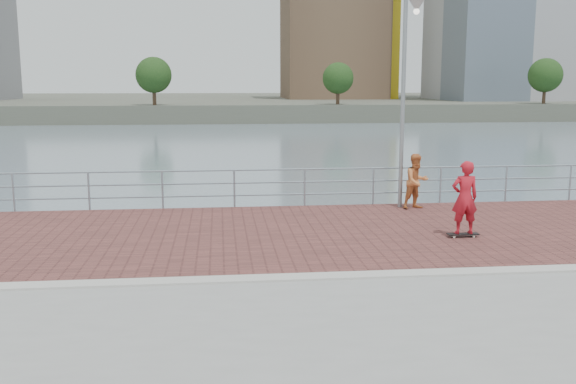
{
  "coord_description": "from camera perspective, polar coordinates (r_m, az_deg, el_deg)",
  "views": [
    {
      "loc": [
        -1.44,
        -11.36,
        3.62
      ],
      "look_at": [
        0.0,
        2.0,
        1.3
      ],
      "focal_mm": 40.0,
      "sensor_mm": 36.0,
      "label": 1
    }
  ],
  "objects": [
    {
      "name": "bystander",
      "position": [
        18.65,
        11.35,
        0.94
      ],
      "size": [
        0.92,
        0.82,
        1.58
      ],
      "primitive_type": "imported",
      "rotation": [
        0.0,
        0.0,
        0.33
      ],
      "color": "#D5793E",
      "rests_on": "brick_lane"
    },
    {
      "name": "guardrail",
      "position": [
        18.65,
        -1.64,
        0.75
      ],
      "size": [
        39.06,
        0.06,
        1.13
      ],
      "color": "#8C9EA8",
      "rests_on": "brick_lane"
    },
    {
      "name": "skateboard",
      "position": [
        15.61,
        15.29,
        -3.64
      ],
      "size": [
        0.74,
        0.2,
        0.09
      ],
      "rotation": [
        0.0,
        0.0,
        -0.01
      ],
      "color": "black",
      "rests_on": "brick_lane"
    },
    {
      "name": "skateboarder",
      "position": [
        15.44,
        15.43,
        -0.48
      ],
      "size": [
        0.63,
        0.42,
        1.72
      ],
      "primitive_type": "imported",
      "rotation": [
        0.0,
        0.0,
        3.13
      ],
      "color": "red",
      "rests_on": "skateboard"
    },
    {
      "name": "far_shore",
      "position": [
        133.94,
        -5.57,
        7.87
      ],
      "size": [
        320.0,
        95.0,
        2.5
      ],
      "primitive_type": "cube",
      "color": "#4C5142",
      "rests_on": "ground"
    },
    {
      "name": "brick_lane",
      "position": [
        15.46,
        -0.64,
        -3.71
      ],
      "size": [
        40.0,
        6.8,
        0.02
      ],
      "primitive_type": "cube",
      "color": "brown",
      "rests_on": "seawall"
    },
    {
      "name": "shoreline_trees",
      "position": [
        88.42,
        -8.35,
        10.1
      ],
      "size": [
        109.52,
        4.83,
        6.44
      ],
      "color": "#473323",
      "rests_on": "far_shore"
    },
    {
      "name": "street_lamp",
      "position": [
        18.19,
        10.69,
        11.8
      ],
      "size": [
        0.44,
        1.29,
        6.07
      ],
      "color": "gray",
      "rests_on": "brick_lane"
    },
    {
      "name": "curb",
      "position": [
        12.0,
        1.03,
        -7.61
      ],
      "size": [
        40.0,
        0.4,
        0.06
      ],
      "primitive_type": "cube",
      "color": "#B7B5AD",
      "rests_on": "seawall"
    },
    {
      "name": "water",
      "position": [
        12.76,
        1.0,
        -16.34
      ],
      "size": [
        400.0,
        400.0,
        0.0
      ],
      "primitive_type": "plane",
      "color": "slate",
      "rests_on": "ground"
    }
  ]
}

